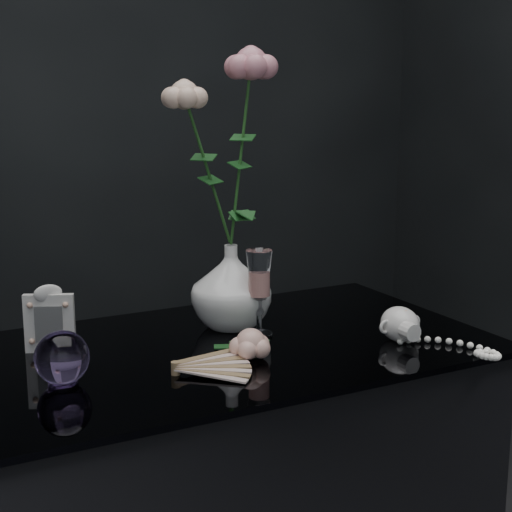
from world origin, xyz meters
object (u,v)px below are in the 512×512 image
wine_glass (259,293)px  loose_rose (251,344)px  picture_frame (49,318)px  pearl_jar (400,323)px  vase (231,287)px  paperweight (62,358)px

wine_glass → loose_rose: wine_glass is taller
picture_frame → pearl_jar: 0.66m
picture_frame → vase: bearing=21.6°
paperweight → pearl_jar: bearing=-6.7°
wine_glass → pearl_jar: (0.23, -0.16, -0.05)m
picture_frame → loose_rose: 0.37m
vase → picture_frame: vase is taller
paperweight → loose_rose: (0.33, -0.04, -0.02)m
wine_glass → picture_frame: (-0.39, 0.09, -0.02)m
paperweight → pearl_jar: 0.64m
paperweight → wine_glass: bearing=11.1°
vase → wine_glass: (0.02, -0.08, 0.00)m
vase → picture_frame: size_ratio=1.33×
loose_rose → picture_frame: bearing=134.9°
wine_glass → pearl_jar: wine_glass is taller
loose_rose → paperweight: bearing=162.7°
wine_glass → paperweight: size_ratio=1.89×
picture_frame → paperweight: 0.18m
wine_glass → paperweight: 0.42m
wine_glass → picture_frame: 0.40m
vase → paperweight: bearing=-158.0°
picture_frame → loose_rose: picture_frame is taller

